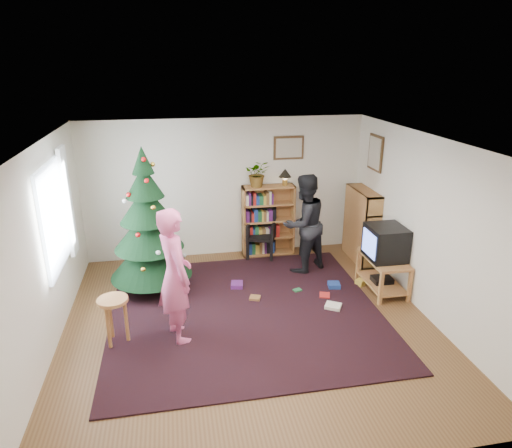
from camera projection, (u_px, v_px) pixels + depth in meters
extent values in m
plane|color=brown|center=(249.00, 323.00, 6.31)|extent=(5.00, 5.00, 0.00)
plane|color=white|center=(248.00, 143.00, 5.45)|extent=(5.00, 5.00, 0.00)
cube|color=silver|center=(225.00, 188.00, 8.19)|extent=(5.00, 0.02, 2.50)
cube|color=silver|center=(303.00, 356.00, 3.57)|extent=(5.00, 0.02, 2.50)
cube|color=silver|center=(43.00, 254.00, 5.45)|extent=(0.02, 5.00, 2.50)
cube|color=silver|center=(427.00, 227.00, 6.31)|extent=(0.02, 5.00, 2.50)
cube|color=black|center=(246.00, 311.00, 6.58)|extent=(3.80, 3.60, 0.02)
cube|color=silver|center=(54.00, 218.00, 5.92)|extent=(0.04, 1.20, 1.40)
cube|color=white|center=(68.00, 202.00, 6.58)|extent=(0.06, 0.35, 1.60)
cube|color=#4C3319|center=(289.00, 148.00, 8.13)|extent=(0.55, 0.03, 0.42)
cube|color=beige|center=(289.00, 148.00, 8.13)|extent=(0.47, 0.01, 0.34)
cube|color=#4C3319|center=(376.00, 153.00, 7.69)|extent=(0.03, 0.50, 0.60)
cube|color=beige|center=(376.00, 153.00, 7.69)|extent=(0.01, 0.42, 0.52)
cylinder|color=#3F2816|center=(153.00, 282.00, 7.22)|extent=(0.12, 0.12, 0.24)
cone|color=black|center=(150.00, 254.00, 7.06)|extent=(1.26, 1.26, 0.71)
cone|color=black|center=(148.00, 228.00, 6.91)|extent=(1.05, 1.05, 0.63)
cone|color=black|center=(146.00, 204.00, 6.78)|extent=(0.81, 0.81, 0.56)
cone|color=black|center=(144.00, 181.00, 6.66)|extent=(0.57, 0.57, 0.49)
cone|color=black|center=(142.00, 160.00, 6.55)|extent=(0.32, 0.32, 0.40)
cube|color=#AB783D|center=(268.00, 220.00, 8.38)|extent=(0.95, 0.30, 1.30)
cube|color=#AB783D|center=(269.00, 187.00, 8.16)|extent=(0.95, 0.30, 0.03)
cube|color=#AB783D|center=(361.00, 225.00, 8.13)|extent=(0.30, 0.95, 1.30)
cube|color=#AB783D|center=(364.00, 191.00, 7.91)|extent=(0.30, 0.95, 0.03)
cube|color=#AB783D|center=(384.00, 259.00, 7.05)|extent=(0.52, 0.93, 0.04)
cube|color=#AB783D|center=(381.00, 289.00, 6.70)|extent=(0.05, 0.05, 0.51)
cube|color=#AB783D|center=(410.00, 287.00, 6.78)|extent=(0.05, 0.05, 0.51)
cube|color=#AB783D|center=(358.00, 264.00, 7.50)|extent=(0.05, 0.05, 0.51)
cube|color=#AB783D|center=(384.00, 262.00, 7.58)|extent=(0.05, 0.05, 0.51)
cube|color=#AB783D|center=(382.00, 283.00, 7.19)|extent=(0.48, 0.89, 0.03)
cube|color=black|center=(382.00, 280.00, 7.17)|extent=(0.30, 0.25, 0.08)
cube|color=black|center=(386.00, 242.00, 6.95)|extent=(0.53, 0.59, 0.51)
cube|color=#5C7AFB|center=(369.00, 244.00, 6.91)|extent=(0.01, 0.46, 0.37)
cube|color=black|center=(261.00, 236.00, 8.31)|extent=(0.63, 0.63, 0.05)
cube|color=black|center=(259.00, 219.00, 8.43)|extent=(0.48, 0.21, 0.49)
cube|color=black|center=(252.00, 252.00, 8.14)|extent=(0.06, 0.06, 0.40)
cube|color=black|center=(275.00, 250.00, 8.21)|extent=(0.06, 0.06, 0.40)
cube|color=black|center=(248.00, 243.00, 8.54)|extent=(0.06, 0.06, 0.40)
cube|color=black|center=(270.00, 241.00, 8.61)|extent=(0.06, 0.06, 0.40)
cylinder|color=#AB783D|center=(112.00, 300.00, 5.67)|extent=(0.38, 0.38, 0.04)
cylinder|color=#AB783D|center=(126.00, 321.00, 5.80)|extent=(0.05, 0.05, 0.60)
cylinder|color=#AB783D|center=(111.00, 318.00, 5.88)|extent=(0.05, 0.05, 0.60)
cylinder|color=#AB783D|center=(108.00, 328.00, 5.65)|extent=(0.05, 0.05, 0.60)
imported|color=#D55588|center=(175.00, 276.00, 5.70)|extent=(0.61, 0.75, 1.78)
imported|color=black|center=(304.00, 224.00, 7.63)|extent=(1.02, 0.93, 1.69)
imported|color=gray|center=(258.00, 173.00, 8.04)|extent=(0.48, 0.44, 0.48)
cylinder|color=#A57F33|center=(285.00, 183.00, 8.19)|extent=(0.10, 0.10, 0.10)
sphere|color=#FFD88C|center=(285.00, 177.00, 8.16)|extent=(0.10, 0.10, 0.10)
cone|color=black|center=(285.00, 173.00, 8.13)|extent=(0.23, 0.23, 0.15)
cube|color=#A51E19|center=(325.00, 294.00, 7.00)|extent=(0.20, 0.20, 0.08)
cube|color=navy|center=(334.00, 286.00, 7.26)|extent=(0.20, 0.20, 0.08)
cube|color=#1E592D|center=(297.00, 289.00, 7.14)|extent=(0.20, 0.20, 0.08)
cube|color=gold|center=(360.00, 283.00, 7.36)|extent=(0.20, 0.20, 0.08)
cube|color=brown|center=(255.00, 297.00, 6.91)|extent=(0.20, 0.20, 0.08)
cube|color=beige|center=(333.00, 306.00, 6.66)|extent=(0.20, 0.20, 0.08)
cube|color=#4C1959|center=(237.00, 285.00, 7.27)|extent=(0.20, 0.20, 0.08)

